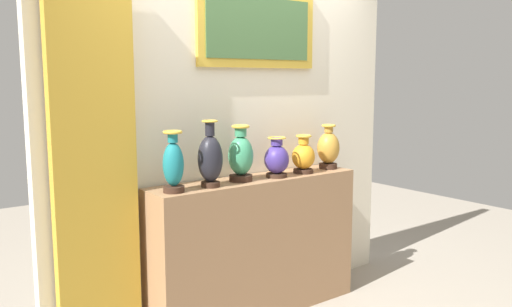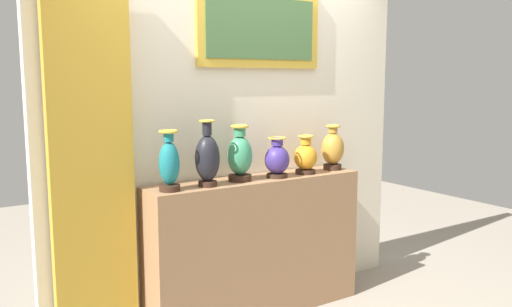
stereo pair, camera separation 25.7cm
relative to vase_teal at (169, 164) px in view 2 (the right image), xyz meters
The scene contains 9 objects.
display_shelf 0.95m from the vase_teal, ahead, with size 1.60×0.34×0.98m, color #99704C.
back_wall 0.77m from the vase_teal, 23.16° to the left, with size 2.86×0.14×2.69m.
curtain_gold 0.46m from the vase_teal, 157.97° to the left, with size 0.50×0.08×2.29m, color gold.
vase_teal is the anchor object (origin of this frame).
vase_onyx 0.27m from the vase_teal, ahead, with size 0.16×0.16×0.43m.
vase_jade 0.54m from the vase_teal, ahead, with size 0.17×0.17×0.38m.
vase_indigo 0.82m from the vase_teal, ahead, with size 0.18×0.18×0.28m.
vase_amber 1.08m from the vase_teal, ahead, with size 0.17×0.17×0.28m.
vase_ochre 1.36m from the vase_teal, ahead, with size 0.17×0.17×0.34m.
Camera 2 is at (-1.96, -3.02, 1.67)m, focal length 36.89 mm.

